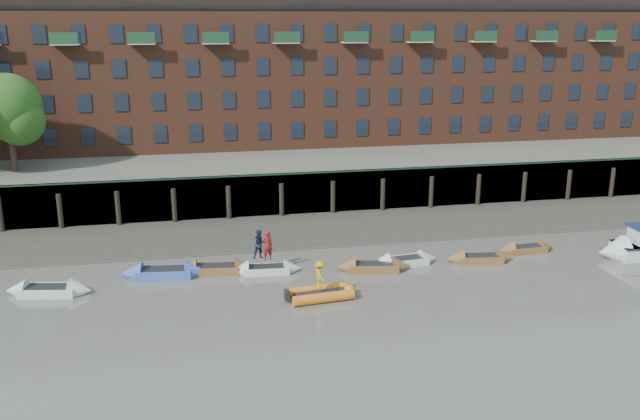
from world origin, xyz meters
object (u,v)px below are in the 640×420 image
object	(u,v)px
rib_tender	(323,293)
person_rower_b	(260,245)
rowboat_3	(266,269)
rowboat_7	(526,249)
person_rib_crew	(320,275)
rowboat_0	(49,290)
rowboat_2	(216,269)
rowboat_5	(405,261)
rowboat_1	(164,272)
motor_launch	(639,247)
person_rower_a	(267,245)
rowboat_6	(480,258)
rowboat_4	(374,267)

from	to	relation	value
rib_tender	person_rower_b	distance (m)	5.65
rowboat_3	person_rower_b	xyz separation A→B (m)	(-0.32, 0.28, 1.50)
rowboat_7	person_rib_crew	size ratio (longest dim) A/B	2.57
rowboat_0	rib_tender	world-z (taller)	rowboat_0
rowboat_2	rowboat_3	distance (m)	3.01
rowboat_0	person_rower_b	xyz separation A→B (m)	(11.82, 1.18, 1.47)
rowboat_2	rowboat_5	world-z (taller)	rowboat_2
rowboat_1	rowboat_3	bearing A→B (deg)	0.99
rowboat_2	rowboat_5	xyz separation A→B (m)	(11.47, -0.94, -0.01)
rowboat_1	rowboat_5	size ratio (longest dim) A/B	1.16
motor_launch	rowboat_2	bearing A→B (deg)	-4.22
rowboat_7	rowboat_0	bearing A→B (deg)	179.54
person_rower_a	rowboat_1	bearing A→B (deg)	-17.06
rowboat_5	person_rower_b	xyz separation A→B (m)	(-8.85, 0.56, 1.49)
rowboat_0	person_rib_crew	bearing A→B (deg)	-3.14
rowboat_6	motor_launch	bearing A→B (deg)	0.98
rowboat_1	motor_launch	bearing A→B (deg)	1.82
rowboat_4	person_rib_crew	xyz separation A→B (m)	(-4.02, -3.55, 1.15)
rowboat_2	person_rib_crew	world-z (taller)	person_rib_crew
rowboat_2	rowboat_3	size ratio (longest dim) A/B	1.09
rowboat_7	motor_launch	xyz separation A→B (m)	(6.51, -2.31, 0.46)
rowboat_4	rowboat_5	size ratio (longest dim) A/B	1.05
rib_tender	rowboat_3	bearing A→B (deg)	114.25
rowboat_5	rowboat_6	distance (m)	4.79
rowboat_1	rowboat_6	xyz separation A→B (m)	(19.26, -1.30, -0.04)
rowboat_1	rowboat_4	distance (m)	12.45
motor_launch	person_rower_b	bearing A→B (deg)	-3.93
person_rower_a	person_rower_b	distance (m)	0.46
rowboat_1	person_rower_a	distance (m)	6.26
rowboat_2	rib_tender	world-z (taller)	rowboat_2
rowboat_2	motor_launch	size ratio (longest dim) A/B	0.73
person_rower_b	person_rib_crew	distance (m)	5.42
person_rower_b	rowboat_1	bearing A→B (deg)	166.17
motor_launch	person_rib_crew	size ratio (longest dim) A/B	4.05
rowboat_4	rowboat_6	distance (m)	6.91
person_rower_b	rib_tender	bearing A→B (deg)	-68.92
rowboat_7	rowboat_6	bearing A→B (deg)	-166.12
rowboat_2	person_rower_a	bearing A→B (deg)	-4.85
rowboat_3	person_rib_crew	distance (m)	5.15
person_rower_a	rowboat_5	bearing A→B (deg)	165.14
rowboat_4	rowboat_7	distance (m)	10.71
rowboat_4	person_rib_crew	distance (m)	5.49
person_rower_a	person_rib_crew	xyz separation A→B (m)	(2.27, -4.51, -0.33)
rowboat_7	person_rower_b	xyz separation A→B (m)	(-17.35, -0.15, 1.51)
rowboat_1	rowboat_3	size ratio (longest dim) A/B	1.21
rowboat_4	motor_launch	xyz separation A→B (m)	(17.15, -1.01, 0.43)
rowboat_2	person_rower_a	distance (m)	3.43
person_rib_crew	rowboat_4	bearing A→B (deg)	-55.28
rowboat_0	rowboat_7	world-z (taller)	rowboat_0
rowboat_1	rowboat_3	world-z (taller)	rowboat_1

